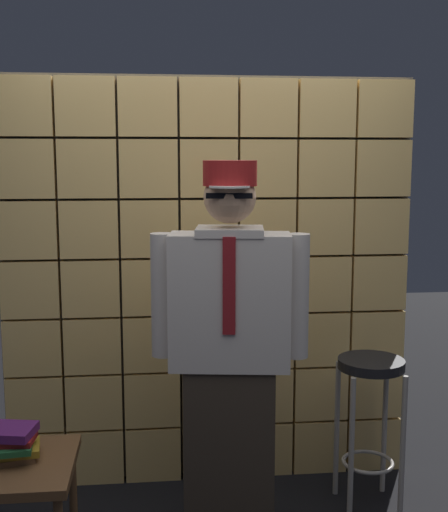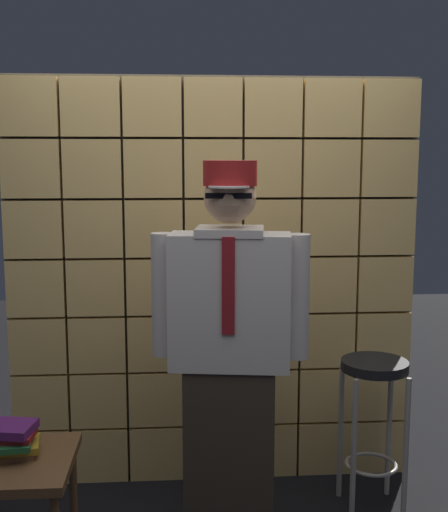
{
  "view_description": "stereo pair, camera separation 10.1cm",
  "coord_description": "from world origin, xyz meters",
  "px_view_note": "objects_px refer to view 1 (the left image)",
  "views": [
    {
      "loc": [
        -0.3,
        -2.47,
        1.82
      ],
      "look_at": [
        0.01,
        0.42,
        1.38
      ],
      "focal_mm": 46.44,
      "sensor_mm": 36.0,
      "label": 1
    },
    {
      "loc": [
        -0.2,
        -2.48,
        1.82
      ],
      "look_at": [
        0.01,
        0.42,
        1.38
      ],
      "focal_mm": 46.44,
      "sensor_mm": 36.0,
      "label": 2
    }
  ],
  "objects_px": {
    "side_table": "(11,481)",
    "book_stack": "(9,444)",
    "bar_stool": "(370,397)",
    "standing_person": "(230,351)"
  },
  "relations": [
    {
      "from": "side_table",
      "to": "book_stack",
      "type": "relative_size",
      "value": 2.07
    },
    {
      "from": "bar_stool",
      "to": "side_table",
      "type": "height_order",
      "value": "bar_stool"
    },
    {
      "from": "bar_stool",
      "to": "book_stack",
      "type": "bearing_deg",
      "value": -163.6
    },
    {
      "from": "standing_person",
      "to": "book_stack",
      "type": "height_order",
      "value": "standing_person"
    },
    {
      "from": "standing_person",
      "to": "side_table",
      "type": "relative_size",
      "value": 3.12
    },
    {
      "from": "standing_person",
      "to": "side_table",
      "type": "xyz_separation_m",
      "value": [
        -0.94,
        -0.28,
        -0.44
      ]
    },
    {
      "from": "standing_person",
      "to": "book_stack",
      "type": "relative_size",
      "value": 6.46
    },
    {
      "from": "bar_stool",
      "to": "side_table",
      "type": "xyz_separation_m",
      "value": [
        -1.7,
        -0.53,
        -0.09
      ]
    },
    {
      "from": "standing_person",
      "to": "bar_stool",
      "type": "height_order",
      "value": "standing_person"
    },
    {
      "from": "side_table",
      "to": "book_stack",
      "type": "height_order",
      "value": "book_stack"
    }
  ]
}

